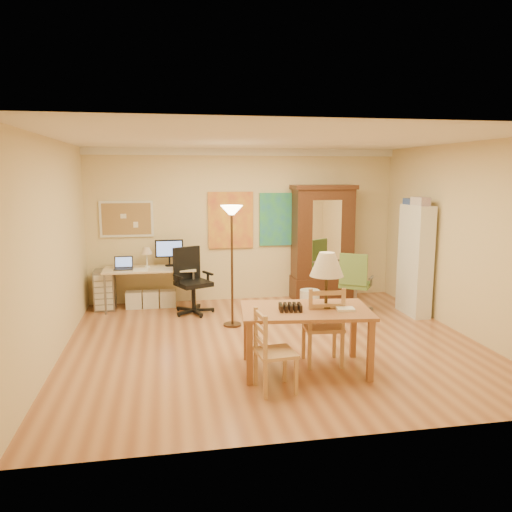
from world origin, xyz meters
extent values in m
plane|color=#945534|center=(0.00, 0.00, 0.00)|extent=(5.50, 5.50, 0.00)
cube|color=white|center=(0.00, 2.46, 2.64)|extent=(5.50, 0.08, 0.12)
cube|color=#A47E4D|center=(-2.05, 2.47, 1.50)|extent=(0.90, 0.04, 0.62)
cube|color=yellow|center=(-0.25, 2.47, 1.45)|extent=(0.80, 0.04, 1.00)
cube|color=teal|center=(0.65, 2.47, 1.45)|extent=(0.75, 0.04, 0.95)
cube|color=brown|center=(0.17, -0.97, 0.71)|extent=(1.56, 1.04, 0.04)
cube|color=brown|center=(-0.54, -1.26, 0.35)|extent=(0.08, 0.08, 0.69)
cube|color=brown|center=(0.79, -1.41, 0.35)|extent=(0.08, 0.08, 0.69)
cube|color=brown|center=(-0.45, -0.52, 0.35)|extent=(0.08, 0.08, 0.69)
cube|color=brown|center=(0.87, -0.67, 0.35)|extent=(0.08, 0.08, 0.69)
cylinder|color=#322310|center=(0.42, -0.95, 0.74)|extent=(0.16, 0.16, 0.02)
cylinder|color=#322310|center=(0.42, -0.95, 0.93)|extent=(0.04, 0.04, 0.39)
cone|color=beige|center=(0.42, -0.95, 1.24)|extent=(0.39, 0.39, 0.27)
cube|color=white|center=(0.59, -1.12, 0.75)|extent=(0.21, 0.17, 0.03)
cube|color=black|center=(-0.02, -1.01, 0.77)|extent=(0.30, 0.25, 0.08)
cube|color=tan|center=(0.43, -0.82, 0.46)|extent=(0.48, 0.46, 0.04)
cube|color=tan|center=(0.64, -0.65, 0.22)|extent=(0.04, 0.04, 0.44)
cube|color=tan|center=(0.25, -0.62, 0.22)|extent=(0.04, 0.04, 0.44)
cube|color=tan|center=(0.61, -1.02, 0.22)|extent=(0.04, 0.04, 0.44)
cube|color=tan|center=(0.22, -0.99, 0.22)|extent=(0.04, 0.04, 0.44)
cube|color=tan|center=(0.61, -1.02, 0.71)|extent=(0.04, 0.04, 0.51)
cube|color=tan|center=(0.22, -0.99, 0.71)|extent=(0.04, 0.04, 0.51)
cube|color=tan|center=(0.41, -1.00, 0.76)|extent=(0.39, 0.06, 0.05)
cube|color=tan|center=(-0.29, -1.46, 0.41)|extent=(0.43, 0.44, 0.04)
cube|color=tan|center=(-0.11, -1.61, 0.20)|extent=(0.04, 0.04, 0.40)
cube|color=tan|center=(-0.15, -1.27, 0.20)|extent=(0.04, 0.04, 0.40)
cube|color=tan|center=(-0.44, -1.65, 0.20)|extent=(0.04, 0.04, 0.40)
cube|color=tan|center=(-0.47, -1.30, 0.20)|extent=(0.04, 0.04, 0.40)
cube|color=tan|center=(-0.44, -1.65, 0.64)|extent=(0.04, 0.04, 0.46)
cube|color=tan|center=(-0.47, -1.30, 0.64)|extent=(0.04, 0.04, 0.46)
cube|color=tan|center=(-0.46, -1.47, 0.69)|extent=(0.06, 0.35, 0.05)
cylinder|color=#3C2718|center=(-0.44, 0.88, 0.01)|extent=(0.27, 0.27, 0.03)
cylinder|color=#3C2718|center=(-0.44, 0.88, 0.87)|extent=(0.03, 0.03, 1.71)
cone|color=#FFE0A5|center=(-0.44, 0.88, 1.74)|extent=(0.33, 0.33, 0.14)
cube|color=beige|center=(-1.68, 2.12, 0.68)|extent=(1.52, 0.67, 0.03)
cylinder|color=slate|center=(-2.39, 1.83, 0.33)|extent=(0.03, 0.03, 0.67)
cylinder|color=slate|center=(-0.96, 1.83, 0.33)|extent=(0.03, 0.03, 0.67)
cylinder|color=slate|center=(-2.39, 2.41, 0.33)|extent=(0.03, 0.03, 0.67)
cylinder|color=slate|center=(-0.96, 2.41, 0.33)|extent=(0.03, 0.03, 0.67)
cube|color=black|center=(-2.10, 2.07, 0.70)|extent=(0.30, 0.21, 0.02)
cube|color=black|center=(-2.10, 2.22, 0.80)|extent=(0.30, 0.05, 0.20)
cube|color=black|center=(-1.34, 2.26, 1.00)|extent=(0.48, 0.04, 0.30)
cone|color=beige|center=(-1.72, 2.22, 0.98)|extent=(0.19, 0.19, 0.11)
cube|color=white|center=(-1.82, 1.98, 0.70)|extent=(0.24, 0.30, 0.01)
cube|color=maroon|center=(-1.15, 2.07, 0.75)|extent=(0.21, 0.15, 0.11)
cube|color=white|center=(-1.96, 2.17, 0.14)|extent=(0.27, 0.23, 0.29)
cube|color=white|center=(-1.68, 2.17, 0.14)|extent=(0.27, 0.23, 0.29)
cube|color=silver|center=(-1.39, 2.17, 0.14)|extent=(0.27, 0.23, 0.29)
cylinder|color=black|center=(-0.97, 1.66, 0.26)|extent=(0.06, 0.06, 0.41)
cube|color=black|center=(-0.97, 1.66, 0.50)|extent=(0.65, 0.64, 0.07)
cube|color=black|center=(-1.07, 1.87, 0.81)|extent=(0.45, 0.25, 0.54)
cube|color=black|center=(-1.22, 1.55, 0.64)|extent=(0.17, 0.30, 0.03)
cube|color=black|center=(-0.73, 1.78, 0.64)|extent=(0.17, 0.30, 0.03)
cylinder|color=slate|center=(1.65, 1.26, 0.24)|extent=(0.06, 0.06, 0.39)
cube|color=#4D7032|center=(1.65, 1.26, 0.47)|extent=(0.64, 0.63, 0.07)
cube|color=#4D7032|center=(1.54, 1.08, 0.76)|extent=(0.40, 0.29, 0.50)
cube|color=slate|center=(1.86, 1.12, 0.60)|extent=(0.19, 0.26, 0.03)
cube|color=slate|center=(1.44, 1.40, 0.60)|extent=(0.19, 0.26, 0.03)
cube|color=slate|center=(-2.43, 2.18, 0.34)|extent=(0.34, 0.38, 0.67)
cube|color=silver|center=(-2.43, 1.98, 0.34)|extent=(0.29, 0.02, 0.58)
cube|color=#3B1B10|center=(1.39, 2.24, 1.00)|extent=(1.05, 0.48, 2.00)
cube|color=#3B1B10|center=(1.39, 2.24, 0.21)|extent=(1.09, 0.52, 0.40)
cube|color=white|center=(1.39, 2.00, 1.19)|extent=(0.52, 0.01, 1.24)
cube|color=#3B1B10|center=(1.39, 2.24, 2.03)|extent=(1.13, 0.53, 0.08)
cube|color=white|center=(2.55, 1.00, 0.89)|extent=(0.27, 0.71, 1.78)
cube|color=#993333|center=(2.51, 0.86, 0.43)|extent=(0.16, 0.36, 0.21)
cube|color=#334C99|center=(2.51, 1.17, 1.47)|extent=(0.16, 0.25, 0.18)
cylinder|color=silver|center=(0.88, 1.28, 0.20)|extent=(0.32, 0.32, 0.40)
camera|label=1|loc=(-1.38, -6.33, 2.27)|focal=35.00mm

